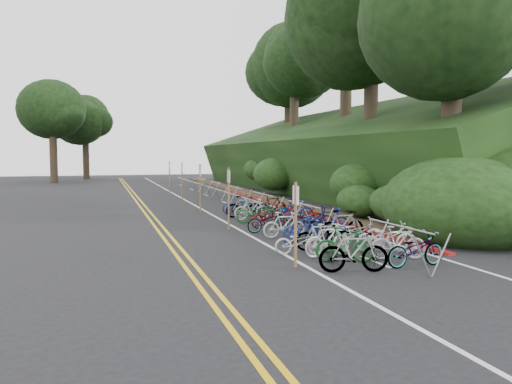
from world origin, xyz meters
TOP-DOWN VIEW (x-y plane):
  - ground at (0.00, 0.00)m, footprint 120.00×120.00m
  - road_markings at (0.63, 10.10)m, footprint 7.47×80.00m
  - red_curb at (5.70, 12.00)m, footprint 0.25×28.00m
  - embankment at (12.96, 19.04)m, footprint 14.30×48.14m
  - tree_cluster at (9.76, 22.04)m, footprint 32.10×53.75m
  - bike_rack_front at (3.48, -2.60)m, footprint 1.11×3.01m
  - bike_racks_rest at (3.00, 13.00)m, footprint 1.14×23.00m
  - signpost_near at (0.69, -1.96)m, footprint 0.08×0.40m
  - signposts_rest at (0.60, 14.00)m, footprint 0.08×18.40m
  - bike_front at (1.44, -0.45)m, footprint 0.96×1.60m
  - bike_valet at (3.05, 3.03)m, footprint 3.28×14.71m

SIDE VIEW (x-z plane):
  - ground at x=0.00m, z-range 0.00..0.00m
  - road_markings at x=0.63m, z-range 0.00..0.01m
  - red_curb at x=5.70m, z-range 0.00..0.10m
  - bike_front at x=1.44m, z-range 0.00..0.79m
  - bike_valet at x=3.05m, z-range -0.05..1.04m
  - bike_rack_front at x=3.48m, z-range 0.26..1.37m
  - bike_racks_rest at x=3.00m, z-range 0.27..1.44m
  - signpost_near at x=0.69m, z-range 0.17..2.47m
  - signposts_rest at x=0.60m, z-range 0.18..2.68m
  - embankment at x=12.96m, z-range -1.99..7.12m
  - tree_cluster at x=9.76m, z-range 2.22..19.98m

